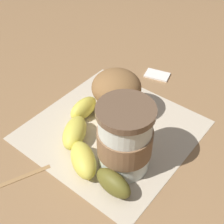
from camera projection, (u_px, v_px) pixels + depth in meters
name	position (u px, v px, depth m)	size (l,w,h in m)	color
ground_plane	(112.00, 130.00, 0.54)	(3.00, 3.00, 0.00)	#936D47
paper_napkin	(112.00, 130.00, 0.54)	(0.26, 0.26, 0.00)	beige
coffee_cup	(125.00, 139.00, 0.45)	(0.08, 0.08, 0.12)	silver
muffin	(116.00, 94.00, 0.54)	(0.08, 0.08, 0.09)	beige
banana	(86.00, 144.00, 0.49)	(0.17, 0.17, 0.04)	#D6CC4C
sugar_packet	(157.00, 74.00, 0.66)	(0.05, 0.03, 0.01)	white
wooden_stirrer	(15.00, 180.00, 0.46)	(0.11, 0.01, 0.00)	#9E7547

